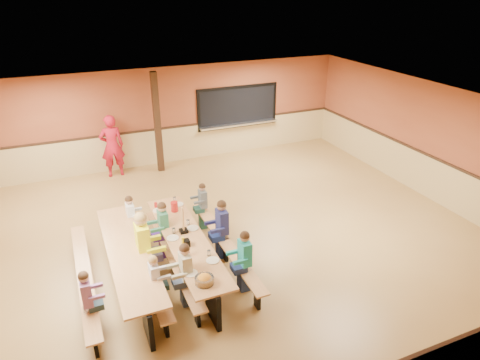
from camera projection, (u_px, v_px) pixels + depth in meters
name	position (u px, v px, depth m)	size (l,w,h in m)	color
ground	(217.00, 241.00, 9.58)	(12.00, 12.00, 0.00)	olive
room_envelope	(216.00, 214.00, 9.29)	(12.04, 10.04, 3.02)	brown
kitchen_pass_through	(238.00, 109.00, 14.00)	(2.78, 0.28, 1.38)	black
structural_post	(157.00, 123.00, 12.54)	(0.18, 0.18, 3.00)	black
cafeteria_table_main	(186.00, 248.00, 8.43)	(1.91, 3.70, 0.74)	#BD804B
cafeteria_table_second	(129.00, 260.00, 8.05)	(1.91, 3.70, 0.74)	#BD804B
seated_child_white_left	(155.00, 284.00, 7.35)	(0.33, 0.27, 1.13)	silver
seated_adult_yellow	(143.00, 248.00, 8.05)	(0.49, 0.40, 1.46)	#F8FF21
seated_child_grey_left	(131.00, 221.00, 9.25)	(0.35, 0.28, 1.16)	white
seated_child_teal_right	(245.00, 261.00, 7.86)	(0.38, 0.31, 1.24)	teal
seated_child_navy_right	(222.00, 229.00, 8.81)	(0.41, 0.34, 1.29)	navy
seated_child_char_right	(203.00, 206.00, 9.89)	(0.33, 0.27, 1.12)	#545B5F
seated_child_purple_sec	(88.00, 302.00, 6.90)	(0.35, 0.29, 1.17)	#9B609A
seated_child_green_sec	(164.00, 230.00, 8.84)	(0.39, 0.32, 1.24)	#337454
seated_child_tan_sec	(186.00, 275.00, 7.49)	(0.38, 0.31, 1.24)	#B6B18E
standing_woman	(112.00, 146.00, 12.43)	(0.68, 0.45, 1.87)	#AB1326
punch_pitcher	(174.00, 207.00, 9.27)	(0.16, 0.16, 0.22)	red
chip_bowl	(204.00, 279.00, 7.07)	(0.32, 0.32, 0.15)	#FF9C28
napkin_dispenser	(187.00, 243.00, 8.08)	(0.10, 0.14, 0.13)	black
condiment_mustard	(183.00, 241.00, 8.09)	(0.06, 0.06, 0.17)	yellow
condiment_ketchup	(188.00, 251.00, 7.80)	(0.06, 0.06, 0.17)	#B2140F
table_paddle	(183.00, 226.00, 8.48)	(0.16, 0.16, 0.56)	black
place_settings	(186.00, 236.00, 8.31)	(0.65, 3.30, 0.11)	beige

